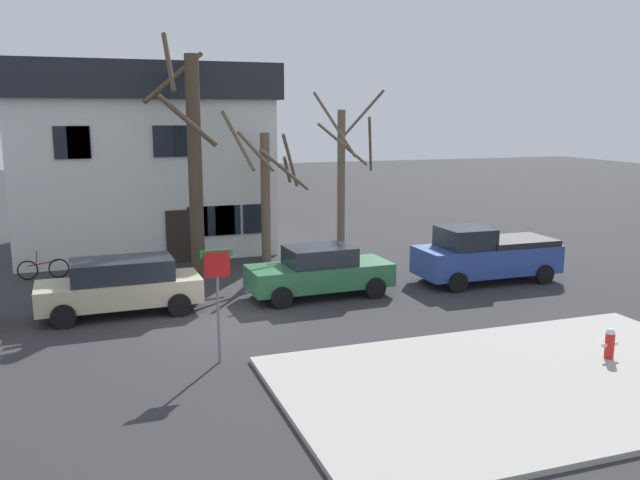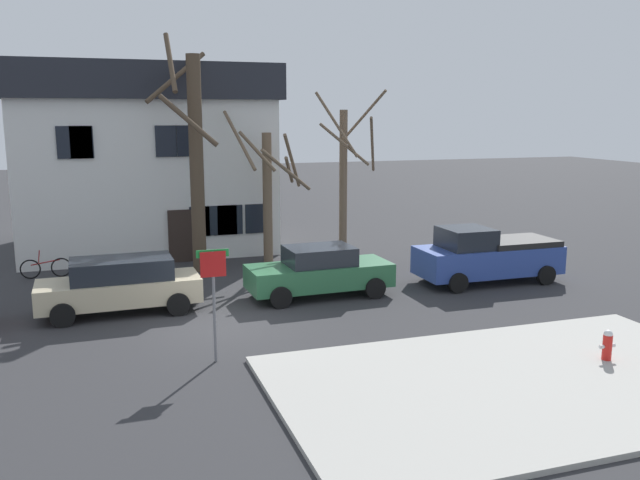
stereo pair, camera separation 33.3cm
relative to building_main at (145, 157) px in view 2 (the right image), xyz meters
The scene contains 12 objects.
ground_plane 13.21m from the building_main, 85.16° to the right, with size 120.00×120.00×0.00m, color #2D2D30.
sidewalk_slab 20.34m from the building_main, 70.76° to the right, with size 10.93×6.58×0.12m, color #A8A59E.
building_main is the anchor object (origin of this frame).
tree_bare_near 5.93m from the building_main, 76.35° to the right, with size 2.44×3.12×8.72m.
tree_bare_mid 6.79m from the building_main, 49.85° to the right, with size 3.16×2.50×5.97m.
tree_bare_far 9.17m from the building_main, 34.87° to the right, with size 2.89×3.20×6.80m.
car_beige_wagon 11.01m from the building_main, 98.48° to the right, with size 4.71×2.07×1.65m.
car_green_sedan 11.97m from the building_main, 66.40° to the right, with size 4.69×2.10×1.64m.
pickup_truck_blue 15.47m from the building_main, 44.74° to the right, with size 5.07×2.18×1.98m.
fire_hydrant 20.87m from the building_main, 63.55° to the right, with size 0.42×0.22×0.73m.
street_sign_pole 15.48m from the building_main, 88.37° to the right, with size 0.76×0.07×2.73m.
bicycle_leaning 7.44m from the building_main, 127.81° to the right, with size 1.75×0.10×1.03m.
Camera 2 is at (-3.02, -17.86, 5.82)m, focal length 37.30 mm.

